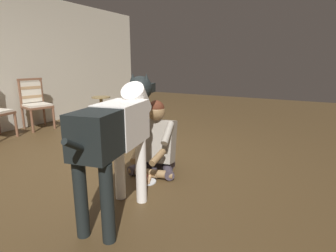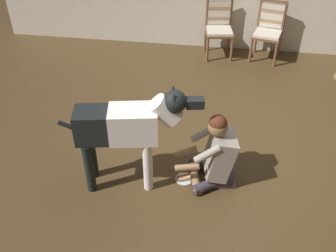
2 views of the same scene
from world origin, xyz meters
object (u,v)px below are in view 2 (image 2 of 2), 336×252
(dining_chair_left_of_pair, at_px, (219,25))
(person_sitting_on_floor, at_px, (215,155))
(dining_chair_right_of_pair, at_px, (269,28))
(large_dog, at_px, (128,127))
(hot_dog_on_plate, at_px, (184,178))

(dining_chair_left_of_pair, height_order, person_sitting_on_floor, dining_chair_left_of_pair)
(dining_chair_left_of_pair, xyz_separation_m, dining_chair_right_of_pair, (0.84, -0.00, 0.00))
(dining_chair_right_of_pair, xyz_separation_m, person_sitting_on_floor, (-0.72, -3.21, -0.18))
(large_dog, relative_size, hot_dog_on_plate, 7.00)
(dining_chair_left_of_pair, bearing_deg, dining_chair_right_of_pair, -0.07)
(dining_chair_left_of_pair, height_order, dining_chair_right_of_pair, same)
(dining_chair_right_of_pair, distance_m, person_sitting_on_floor, 3.30)
(dining_chair_right_of_pair, bearing_deg, person_sitting_on_floor, -102.69)
(dining_chair_right_of_pair, bearing_deg, dining_chair_left_of_pair, 179.93)
(hot_dog_on_plate, bearing_deg, large_dog, -169.01)
(hot_dog_on_plate, bearing_deg, person_sitting_on_floor, 10.99)
(dining_chair_left_of_pair, distance_m, hot_dog_on_plate, 3.32)
(dining_chair_left_of_pair, distance_m, dining_chair_right_of_pair, 0.84)
(dining_chair_right_of_pair, relative_size, hot_dog_on_plate, 4.74)
(large_dog, height_order, hot_dog_on_plate, large_dog)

